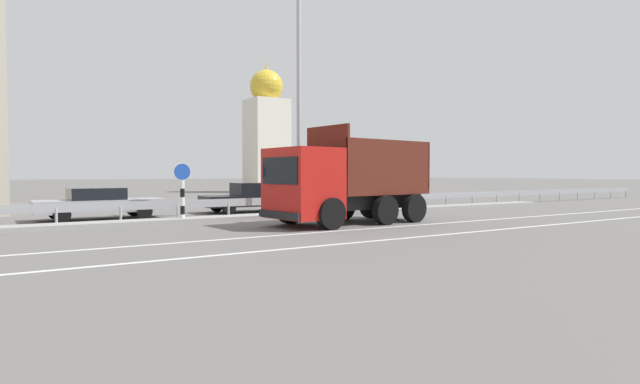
% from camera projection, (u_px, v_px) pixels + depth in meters
% --- Properties ---
extents(ground_plane, '(320.00, 320.00, 0.00)m').
position_uv_depth(ground_plane, '(294.00, 224.00, 18.17)').
color(ground_plane, '#605E5B').
extents(lane_strip_0, '(61.94, 0.16, 0.01)m').
position_uv_depth(lane_strip_0, '(382.00, 228.00, 16.76)').
color(lane_strip_0, silver).
rests_on(lane_strip_0, ground_plane).
extents(lane_strip_1, '(61.94, 0.16, 0.01)m').
position_uv_depth(lane_strip_1, '(435.00, 235.00, 14.67)').
color(lane_strip_1, silver).
rests_on(lane_strip_1, ground_plane).
extents(median_island, '(34.07, 1.10, 0.18)m').
position_uv_depth(median_island, '(265.00, 216.00, 20.18)').
color(median_island, gray).
rests_on(median_island, ground_plane).
extents(median_guardrail, '(61.94, 0.09, 0.78)m').
position_uv_depth(median_guardrail, '(252.00, 203.00, 21.24)').
color(median_guardrail, '#9EA0A5').
rests_on(median_guardrail, ground_plane).
extents(dump_truck, '(6.48, 3.15, 3.50)m').
position_uv_depth(dump_truck, '(333.00, 187.00, 17.70)').
color(dump_truck, red).
rests_on(dump_truck, ground_plane).
extents(median_road_sign, '(0.65, 0.16, 2.22)m').
position_uv_depth(median_road_sign, '(182.00, 192.00, 18.35)').
color(median_road_sign, white).
rests_on(median_road_sign, ground_plane).
extents(street_lamp_1, '(0.70, 2.35, 10.34)m').
position_uv_depth(street_lamp_1, '(301.00, 80.00, 20.62)').
color(street_lamp_1, '#ADADB2').
rests_on(street_lamp_1, ground_plane).
extents(parked_car_3, '(4.85, 2.01, 1.26)m').
position_uv_depth(parked_car_3, '(100.00, 203.00, 19.82)').
color(parked_car_3, '#A3A3A8').
rests_on(parked_car_3, ground_plane).
extents(parked_car_4, '(4.79, 1.98, 1.39)m').
position_uv_depth(parked_car_4, '(253.00, 197.00, 23.69)').
color(parked_car_4, black).
rests_on(parked_car_4, ground_plane).
extents(church_tower, '(3.60, 3.60, 12.85)m').
position_uv_depth(church_tower, '(267.00, 133.00, 48.87)').
color(church_tower, silver).
rests_on(church_tower, ground_plane).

